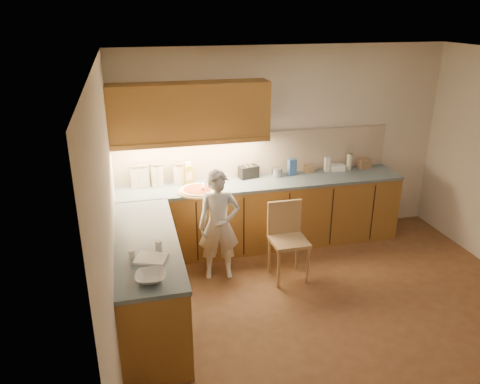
{
  "coord_description": "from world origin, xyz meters",
  "views": [
    {
      "loc": [
        -2.03,
        -3.78,
        3.02
      ],
      "look_at": [
        -0.8,
        1.2,
        1.0
      ],
      "focal_mm": 35.0,
      "sensor_mm": 36.0,
      "label": 1
    }
  ],
  "objects_px": {
    "child": "(219,225)",
    "oil_jug": "(189,174)",
    "wooden_chair": "(287,235)",
    "toaster": "(249,172)",
    "pizza_on_board": "(198,190)"
  },
  "relations": [
    {
      "from": "child",
      "to": "oil_jug",
      "type": "xyz_separation_m",
      "value": [
        -0.23,
        0.77,
        0.39
      ]
    },
    {
      "from": "wooden_chair",
      "to": "toaster",
      "type": "bearing_deg",
      "value": 101.53
    },
    {
      "from": "child",
      "to": "wooden_chair",
      "type": "distance_m",
      "value": 0.81
    },
    {
      "from": "pizza_on_board",
      "to": "wooden_chair",
      "type": "distance_m",
      "value": 1.21
    },
    {
      "from": "pizza_on_board",
      "to": "child",
      "type": "distance_m",
      "value": 0.57
    },
    {
      "from": "pizza_on_board",
      "to": "oil_jug",
      "type": "distance_m",
      "value": 0.33
    },
    {
      "from": "child",
      "to": "toaster",
      "type": "relative_size",
      "value": 4.81
    },
    {
      "from": "child",
      "to": "oil_jug",
      "type": "relative_size",
      "value": 4.54
    },
    {
      "from": "wooden_chair",
      "to": "toaster",
      "type": "distance_m",
      "value": 1.12
    },
    {
      "from": "wooden_chair",
      "to": "pizza_on_board",
      "type": "bearing_deg",
      "value": 145.71
    },
    {
      "from": "child",
      "to": "toaster",
      "type": "height_order",
      "value": "child"
    },
    {
      "from": "child",
      "to": "wooden_chair",
      "type": "relative_size",
      "value": 1.44
    },
    {
      "from": "child",
      "to": "toaster",
      "type": "distance_m",
      "value": 1.06
    },
    {
      "from": "oil_jug",
      "to": "toaster",
      "type": "height_order",
      "value": "oil_jug"
    },
    {
      "from": "child",
      "to": "wooden_chair",
      "type": "height_order",
      "value": "child"
    }
  ]
}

